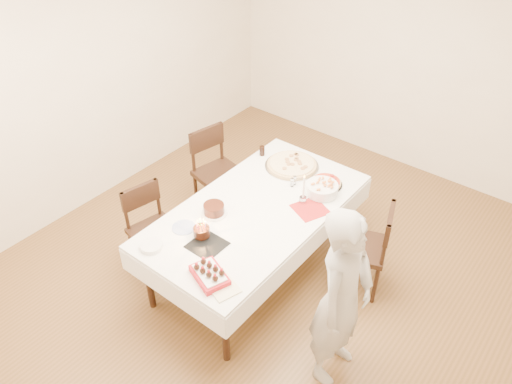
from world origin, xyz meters
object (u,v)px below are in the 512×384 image
Objects in this scene: dining_table at (256,240)px; pizza_white at (292,165)px; birthday_cake at (201,228)px; strawberry_box at (210,274)px; chair_right_savory at (361,247)px; pizza_pepperoni at (326,183)px; chair_left_dessert at (155,233)px; cola_glass at (262,151)px; taper_candle at (304,189)px; chair_left_savory at (220,175)px; pasta_bowl at (322,189)px; person at (342,300)px; layer_cake at (214,209)px.

dining_table is 3.99× the size of pizza_white.
strawberry_box is at bearing -39.64° from birthday_cake.
pizza_pepperoni is (-0.56, 0.25, 0.31)m from chair_right_savory.
chair_left_dessert is 1.36m from cola_glass.
taper_candle reaches higher than chair_right_savory.
pasta_bowl is (1.19, 0.08, 0.32)m from chair_left_savory.
pizza_white is 1.73× the size of pizza_pepperoni.
pasta_bowl is at bearing 58.16° from dining_table.
dining_table is at bearing 105.53° from strawberry_box.
chair_right_savory is 0.69m from pizza_pepperoni.
chair_left_dessert is 1.09m from strawberry_box.
chair_left_dessert is at bearing -134.29° from pasta_bowl.
chair_left_savory is 1.81× the size of pizza_white.
chair_left_dessert is at bearing 163.11° from strawberry_box.
pasta_bowl is 0.95× the size of strawberry_box.
chair_left_dessert is 3.02× the size of pasta_bowl.
chair_left_savory is 1.30m from birthday_cake.
pizza_pepperoni is at bearing 107.10° from pasta_bowl.
strawberry_box is at bearing -135.11° from chair_right_savory.
pizza_pepperoni is (0.29, 0.69, 0.40)m from dining_table.
strawberry_box is at bearing -76.96° from pizza_white.
pizza_white is (-1.27, 1.19, -0.01)m from person.
layer_cake reaches higher than pizza_white.
layer_cake is (0.61, -0.74, 0.31)m from chair_left_savory.
chair_left_dessert is (-1.60, -1.00, -0.02)m from chair_right_savory.
pizza_white is (-0.13, 0.74, 0.40)m from dining_table.
chair_left_savory is 1.03m from chair_left_dessert.
taper_candle is at bearing 50.76° from dining_table.
cola_glass is (-0.83, 0.17, -0.01)m from pasta_bowl.
chair_right_savory is at bearing -168.95° from chair_left_savory.
person is 1.28m from pasta_bowl.
chair_left_dessert reaches higher than pizza_white.
person reaches higher than taper_candle.
chair_left_savory reaches higher than pasta_bowl.
pizza_pepperoni is at bearing 33.99° from person.
person is at bearing 24.39° from strawberry_box.
chair_left_savory is at bearing 151.72° from dining_table.
chair_right_savory is at bearing 45.41° from birthday_cake.
layer_cake is (0.24, -1.00, -0.00)m from cola_glass.
birthday_cake reaches higher than chair_left_dessert.
pizza_white is at bearing 173.56° from pizza_pepperoni.
dining_table is 0.68m from taper_candle.
birthday_cake is at bearing -167.16° from chair_left_dessert.
layer_cake is at bearing -119.14° from pizza_pepperoni.
dining_table is at bearing -55.75° from cola_glass.
dining_table is at bearing 65.66° from person.
pasta_bowl is 2.06× the size of birthday_cake.
pizza_pepperoni is 1.55m from strawberry_box.
chair_left_savory reaches higher than strawberry_box.
pasta_bowl is at bearing 72.65° from taper_candle.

